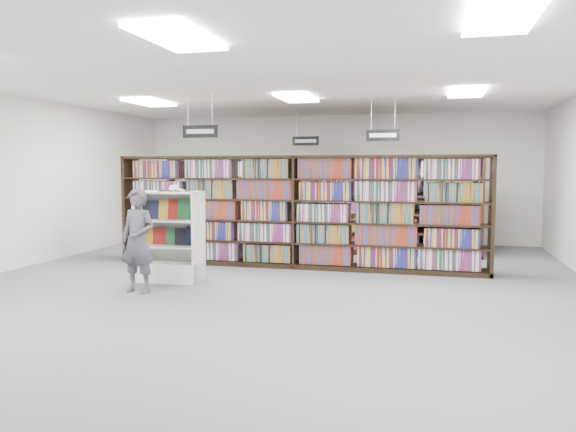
% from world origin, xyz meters
% --- Properties ---
extents(floor, '(12.00, 12.00, 0.00)m').
position_xyz_m(floor, '(0.00, 0.00, 0.00)').
color(floor, '#515056').
rests_on(floor, ground).
extents(ceiling, '(10.00, 12.00, 0.10)m').
position_xyz_m(ceiling, '(0.00, 0.00, 3.20)').
color(ceiling, white).
rests_on(ceiling, wall_back).
extents(wall_back, '(10.00, 0.10, 3.20)m').
position_xyz_m(wall_back, '(0.00, 6.00, 1.60)').
color(wall_back, silver).
rests_on(wall_back, ground).
extents(bookshelf_row_near, '(7.00, 0.60, 2.10)m').
position_xyz_m(bookshelf_row_near, '(0.00, 2.00, 1.05)').
color(bookshelf_row_near, black).
rests_on(bookshelf_row_near, floor).
extents(bookshelf_row_mid, '(7.00, 0.60, 2.10)m').
position_xyz_m(bookshelf_row_mid, '(0.00, 4.00, 1.05)').
color(bookshelf_row_mid, black).
rests_on(bookshelf_row_mid, floor).
extents(bookshelf_row_far, '(7.00, 0.60, 2.10)m').
position_xyz_m(bookshelf_row_far, '(0.00, 5.70, 1.05)').
color(bookshelf_row_far, black).
rests_on(bookshelf_row_far, floor).
extents(aisle_sign_left, '(0.65, 0.02, 0.80)m').
position_xyz_m(aisle_sign_left, '(-1.50, 1.00, 2.53)').
color(aisle_sign_left, '#B2B2B7').
rests_on(aisle_sign_left, ceiling).
extents(aisle_sign_right, '(0.65, 0.02, 0.80)m').
position_xyz_m(aisle_sign_right, '(1.50, 3.00, 2.53)').
color(aisle_sign_right, '#B2B2B7').
rests_on(aisle_sign_right, ceiling).
extents(aisle_sign_center, '(0.65, 0.02, 0.80)m').
position_xyz_m(aisle_sign_center, '(-0.50, 5.00, 2.53)').
color(aisle_sign_center, '#B2B2B7').
rests_on(aisle_sign_center, ceiling).
extents(troffer_front_center, '(0.60, 1.20, 0.04)m').
position_xyz_m(troffer_front_center, '(0.00, -3.00, 3.16)').
color(troffer_front_center, white).
rests_on(troffer_front_center, ceiling).
extents(troffer_front_right, '(0.60, 1.20, 0.04)m').
position_xyz_m(troffer_front_right, '(3.00, -3.00, 3.16)').
color(troffer_front_right, white).
rests_on(troffer_front_right, ceiling).
extents(troffer_back_left, '(0.60, 1.20, 0.04)m').
position_xyz_m(troffer_back_left, '(-3.00, 2.00, 3.16)').
color(troffer_back_left, white).
rests_on(troffer_back_left, ceiling).
extents(troffer_back_center, '(0.60, 1.20, 0.04)m').
position_xyz_m(troffer_back_center, '(0.00, 2.00, 3.16)').
color(troffer_back_center, white).
rests_on(troffer_back_center, ceiling).
extents(troffer_back_right, '(0.60, 1.20, 0.04)m').
position_xyz_m(troffer_back_right, '(3.00, 2.00, 3.16)').
color(troffer_back_right, white).
rests_on(troffer_back_right, ceiling).
extents(endcap_display, '(1.08, 0.57, 1.49)m').
position_xyz_m(endcap_display, '(-1.73, 0.24, 0.50)').
color(endcap_display, silver).
rests_on(endcap_display, floor).
extents(open_book, '(0.57, 0.40, 0.12)m').
position_xyz_m(open_book, '(-1.65, 0.27, 1.52)').
color(open_book, black).
rests_on(open_book, endcap_display).
extents(shopper, '(0.61, 0.44, 1.57)m').
position_xyz_m(shopper, '(-1.80, -0.70, 0.78)').
color(shopper, '#504B56').
rests_on(shopper, floor).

